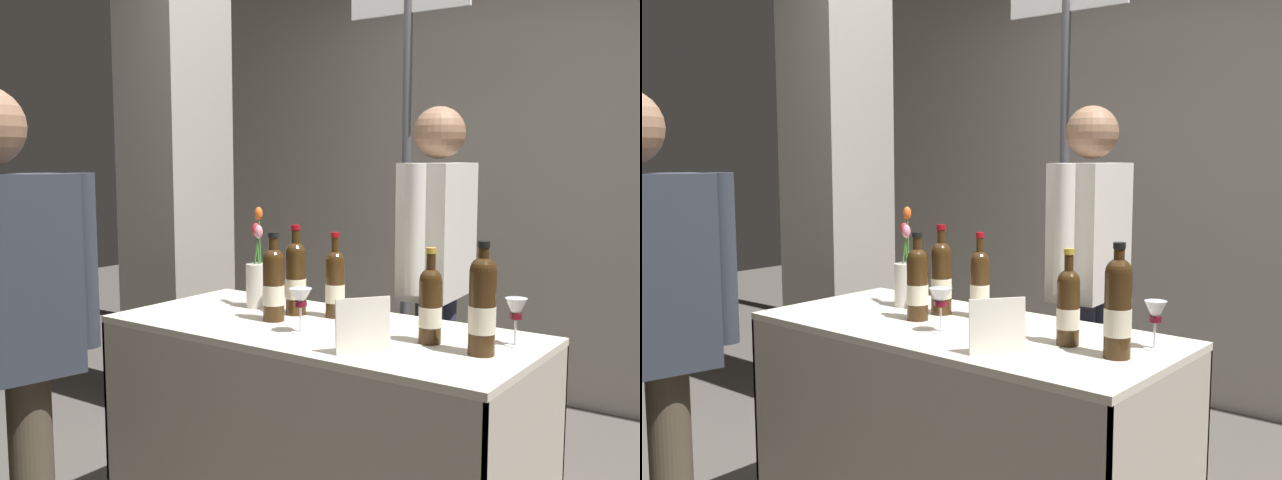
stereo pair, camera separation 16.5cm
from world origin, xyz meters
TOP-DOWN VIEW (x-y plane):
  - back_partition at (0.00, 2.02)m, footprint 6.39×0.12m
  - concrete_pillar at (-1.42, 0.67)m, footprint 0.43×0.43m
  - tasting_table at (0.00, 0.00)m, footprint 1.50×0.67m
  - featured_wine_bottle at (-0.18, -0.03)m, footprint 0.08×0.08m
  - display_bottle_0 at (-0.18, 0.10)m, footprint 0.08×0.08m
  - display_bottle_1 at (0.60, -0.01)m, footprint 0.08×0.08m
  - display_bottle_2 at (-0.04, 0.15)m, footprint 0.07×0.07m
  - display_bottle_3 at (0.41, 0.02)m, footprint 0.07×0.07m
  - wine_glass_near_vendor at (0.00, -0.11)m, footprint 0.08×0.08m
  - wine_glass_mid at (0.64, 0.14)m, footprint 0.07×0.07m
  - flower_vase at (-0.38, 0.12)m, footprint 0.08×0.09m
  - brochure_stand at (0.30, -0.20)m, footprint 0.12×0.15m
  - vendor_presenter at (0.07, 0.76)m, footprint 0.25×0.57m
  - booth_signpost at (-0.28, 1.12)m, footprint 0.64×0.04m

SIDE VIEW (x-z plane):
  - tasting_table at x=0.00m, z-range 0.14..0.93m
  - brochure_stand at x=0.30m, z-range 0.79..0.96m
  - wine_glass_mid at x=0.64m, z-range 0.83..0.98m
  - wine_glass_near_vendor at x=0.00m, z-range 0.83..0.98m
  - flower_vase at x=-0.38m, z-range 0.72..1.10m
  - display_bottle_3 at x=0.41m, z-range 0.77..1.07m
  - display_bottle_2 at x=-0.04m, z-range 0.77..1.08m
  - featured_wine_bottle at x=-0.18m, z-range 0.77..1.09m
  - display_bottle_0 at x=-0.18m, z-range 0.77..1.10m
  - vendor_presenter at x=0.07m, z-range 0.15..1.74m
  - display_bottle_1 at x=0.60m, z-range 0.78..1.11m
  - booth_signpost at x=-0.28m, z-range 0.27..2.51m
  - back_partition at x=0.00m, z-range 0.00..2.80m
  - concrete_pillar at x=-1.42m, z-range 0.00..2.98m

